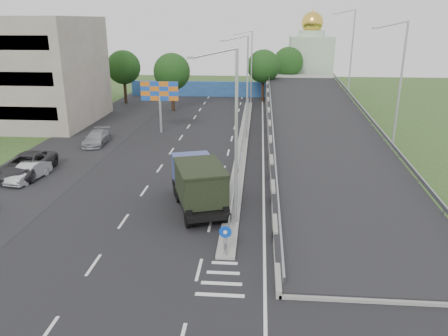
# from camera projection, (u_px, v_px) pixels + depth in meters

# --- Properties ---
(ground) EXTENTS (160.00, 160.00, 0.00)m
(ground) POSITION_uv_depth(u_px,v_px,m) (222.00, 283.00, 20.27)
(ground) COLOR #2D4C1E
(ground) RESTS_ON ground
(road_surface) EXTENTS (26.00, 90.00, 0.04)m
(road_surface) POSITION_uv_depth(u_px,v_px,m) (208.00, 155.00, 39.38)
(road_surface) COLOR black
(road_surface) RESTS_ON ground
(parking_strip) EXTENTS (8.00, 90.00, 0.05)m
(parking_strip) POSITION_uv_depth(u_px,v_px,m) (68.00, 152.00, 40.38)
(parking_strip) COLOR black
(parking_strip) RESTS_ON ground
(median) EXTENTS (1.00, 44.00, 0.20)m
(median) POSITION_uv_depth(u_px,v_px,m) (243.00, 143.00, 42.89)
(median) COLOR gray
(median) RESTS_ON ground
(overpass_ramp) EXTENTS (10.00, 50.00, 3.50)m
(overpass_ramp) POSITION_uv_depth(u_px,v_px,m) (321.00, 128.00, 41.79)
(overpass_ramp) COLOR gray
(overpass_ramp) RESTS_ON ground
(median_guardrail) EXTENTS (0.09, 44.00, 0.71)m
(median_guardrail) POSITION_uv_depth(u_px,v_px,m) (243.00, 137.00, 42.68)
(median_guardrail) COLOR gray
(median_guardrail) RESTS_ON median
(sign_bollard) EXTENTS (0.64, 0.23, 1.67)m
(sign_bollard) POSITION_uv_depth(u_px,v_px,m) (225.00, 241.00, 21.99)
(sign_bollard) COLOR black
(sign_bollard) RESTS_ON median
(lamp_post_near) EXTENTS (2.74, 0.18, 10.08)m
(lamp_post_near) POSITION_uv_depth(u_px,v_px,m) (233.00, 130.00, 24.06)
(lamp_post_near) COLOR #B2B5B7
(lamp_post_near) RESTS_ON median
(lamp_post_mid) EXTENTS (2.74, 0.18, 10.08)m
(lamp_post_mid) POSITION_uv_depth(u_px,v_px,m) (245.00, 82.00, 42.94)
(lamp_post_mid) COLOR #B2B5B7
(lamp_post_mid) RESTS_ON median
(lamp_post_far) EXTENTS (2.74, 0.18, 10.08)m
(lamp_post_far) POSITION_uv_depth(u_px,v_px,m) (250.00, 63.00, 61.82)
(lamp_post_far) COLOR #B2B5B7
(lamp_post_far) RESTS_ON median
(blue_wall) EXTENTS (30.00, 0.50, 2.40)m
(blue_wall) POSITION_uv_depth(u_px,v_px,m) (225.00, 89.00, 69.28)
(blue_wall) COLOR navy
(blue_wall) RESTS_ON ground
(church) EXTENTS (7.00, 7.00, 13.80)m
(church) POSITION_uv_depth(u_px,v_px,m) (310.00, 59.00, 74.44)
(church) COLOR #B2CCAD
(church) RESTS_ON ground
(billboard) EXTENTS (4.00, 0.24, 5.50)m
(billboard) POSITION_uv_depth(u_px,v_px,m) (160.00, 94.00, 46.05)
(billboard) COLOR #B2B5B7
(billboard) RESTS_ON ground
(tree_left_mid) EXTENTS (4.80, 4.80, 7.60)m
(tree_left_mid) POSITION_uv_depth(u_px,v_px,m) (172.00, 72.00, 57.13)
(tree_left_mid) COLOR black
(tree_left_mid) RESTS_ON ground
(tree_median_far) EXTENTS (4.80, 4.80, 7.60)m
(tree_median_far) POSITION_uv_depth(u_px,v_px,m) (263.00, 66.00, 63.76)
(tree_median_far) COLOR black
(tree_median_far) RESTS_ON ground
(tree_left_far) EXTENTS (4.80, 4.80, 7.60)m
(tree_left_far) POSITION_uv_depth(u_px,v_px,m) (124.00, 67.00, 62.47)
(tree_left_far) COLOR black
(tree_left_far) RESTS_ON ground
(tree_ramp_far) EXTENTS (4.80, 4.80, 7.60)m
(tree_ramp_far) POSITION_uv_depth(u_px,v_px,m) (288.00, 62.00, 70.06)
(tree_ramp_far) COLOR black
(tree_ramp_far) RESTS_ON ground
(dump_truck) EXTENTS (4.64, 7.51, 3.11)m
(dump_truck) POSITION_uv_depth(u_px,v_px,m) (198.00, 182.00, 28.00)
(dump_truck) COLOR black
(dump_truck) RESTS_ON ground
(parked_car_b) EXTENTS (2.04, 4.20, 1.33)m
(parked_car_b) POSITION_uv_depth(u_px,v_px,m) (28.00, 172.00, 33.05)
(parked_car_b) COLOR #AEAFB3
(parked_car_b) RESTS_ON ground
(parked_car_c) EXTENTS (2.85, 6.06, 1.67)m
(parked_car_c) POSITION_uv_depth(u_px,v_px,m) (27.00, 165.00, 34.16)
(parked_car_c) COLOR #2E2D31
(parked_car_c) RESTS_ON ground
(parked_car_d) EXTENTS (2.19, 4.72, 1.33)m
(parked_car_d) POSITION_uv_depth(u_px,v_px,m) (96.00, 138.00, 42.68)
(parked_car_d) COLOR #94969C
(parked_car_d) RESTS_ON ground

